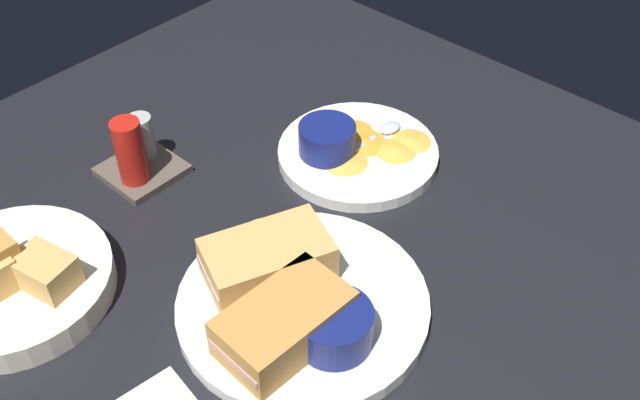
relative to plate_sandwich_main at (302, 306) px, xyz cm
name	(u,v)px	position (x,y,z in cm)	size (l,w,h in cm)	color
ground_plane	(284,304)	(0.21, 2.87, -2.30)	(110.00, 110.00, 3.00)	black
plate_sandwich_main	(302,306)	(0.00, 0.00, 0.00)	(26.44, 26.44, 1.60)	white
sandwich_half_near	(269,259)	(0.45, 5.00, 3.20)	(14.94, 12.09, 4.80)	tan
sandwich_half_far	(285,323)	(-4.56, -2.11, 3.20)	(13.61, 8.28, 4.80)	#C68C42
ramekin_dark_sauce	(334,326)	(-1.45, -5.77, 3.03)	(7.70, 7.70, 4.17)	navy
spoon_by_dark_ramekin	(321,292)	(1.94, -0.93, 1.16)	(6.87, 8.93, 0.80)	silver
plate_chips_companion	(358,154)	(23.18, 11.81, 0.00)	(20.63, 20.63, 1.60)	white
ramekin_light_gravy	(327,138)	(20.08, 14.39, 2.95)	(7.24, 7.24, 4.00)	navy
spoon_by_gravy_ramekin	(383,132)	(27.69, 11.37, 1.16)	(9.95, 2.50, 0.80)	silver
plantain_chip_scatter	(368,143)	(24.54, 11.38, 1.10)	(16.39, 13.81, 0.60)	gold
bread_basket_rear	(11,280)	(-18.86, 24.13, 1.43)	(21.15, 21.15, 8.08)	silver
condiment_caddy	(137,154)	(2.24, 29.90, 2.61)	(9.00, 9.00, 9.50)	brown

